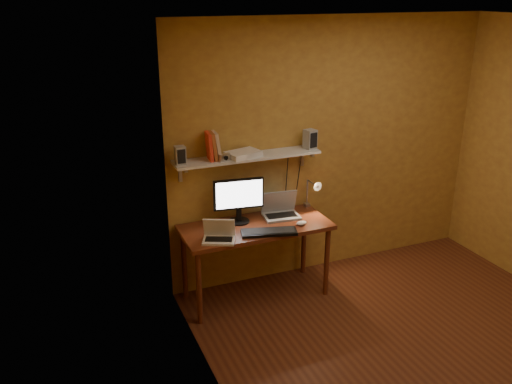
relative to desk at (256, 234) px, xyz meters
name	(u,v)px	position (x,y,z in m)	size (l,w,h in m)	color
room	(437,203)	(0.95, -1.28, 0.64)	(3.44, 3.24, 2.64)	brown
desk	(256,234)	(0.00, 0.00, 0.00)	(1.40, 0.60, 0.75)	maroon
wall_shelf	(248,157)	(0.00, 0.19, 0.69)	(1.40, 0.25, 0.21)	silver
monitor	(239,198)	(-0.12, 0.13, 0.33)	(0.47, 0.23, 0.43)	black
laptop	(280,209)	(0.31, 0.12, 0.15)	(0.37, 0.29, 0.25)	#999BA1
netbook	(219,234)	(-0.42, -0.17, 0.14)	(0.33, 0.30, 0.20)	silver
keyboard	(269,232)	(0.04, -0.21, 0.10)	(0.50, 0.17, 0.03)	black
mouse	(302,223)	(0.40, -0.16, 0.11)	(0.11, 0.07, 0.04)	silver
desk_lamp	(313,190)	(0.66, 0.13, 0.29)	(0.09, 0.23, 0.38)	silver
speaker_left	(180,155)	(-0.64, 0.18, 0.79)	(0.09, 0.09, 0.16)	#999BA1
speaker_right	(310,139)	(0.64, 0.19, 0.80)	(0.10, 0.10, 0.18)	#999BA1
books	(213,146)	(-0.33, 0.20, 0.84)	(0.14, 0.18, 0.25)	red
shelf_camera	(225,157)	(-0.25, 0.12, 0.74)	(0.11, 0.07, 0.07)	silver
router	(243,154)	(-0.05, 0.18, 0.74)	(0.31, 0.20, 0.05)	silver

